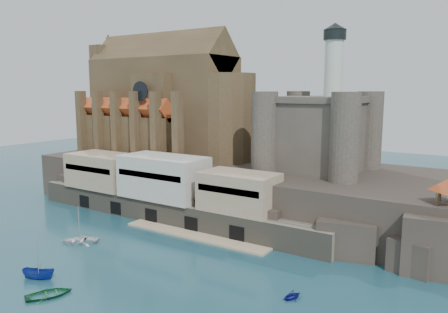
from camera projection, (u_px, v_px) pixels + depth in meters
ground at (112, 267)px, 65.40m from camera, size 300.00×300.00×0.00m
promontory at (244, 187)px, 97.32m from camera, size 100.00×36.00×10.00m
quay at (162, 190)px, 89.07m from camera, size 70.00×12.00×13.05m
church at (168, 106)px, 109.68m from camera, size 47.00×25.93×30.51m
castle_keep at (319, 130)px, 87.90m from camera, size 21.20×21.20×29.30m
rock_outcrop at (447, 245)px, 63.47m from camera, size 14.50×10.50×8.70m
boat_2 at (39, 279)px, 61.52m from camera, size 2.47×2.45×4.94m
boat_3 at (49, 296)px, 56.32m from camera, size 4.18×3.02×5.76m
boat_6 at (80, 242)px, 76.14m from camera, size 3.73×4.44×6.35m
boat_7 at (292, 299)px, 55.64m from camera, size 2.83×2.30×2.84m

